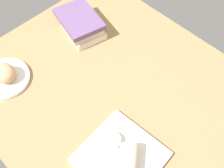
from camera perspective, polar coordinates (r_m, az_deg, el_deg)
The scene contains 7 objects.
dining_table at distance 106.25cm, azimuth 0.93°, elevation -2.36°, with size 110.00×90.00×4.00cm, color #9E754C.
round_plate at distance 114.95cm, azimuth -21.15°, elevation 1.06°, with size 19.29×19.29×1.40cm, color white.
scone_pastry at distance 111.67cm, azimuth -21.37°, elevation 2.14°, with size 9.57×8.34×6.30cm, color tan.
square_plate at distance 93.20cm, azimuth 1.75°, elevation -14.81°, with size 24.36×24.36×1.60cm, color silver.
sauce_cup at distance 92.80cm, azimuth 0.05°, elevation -11.60°, with size 5.82×5.82×2.47cm.
breakfast_wrap at distance 88.56cm, azimuth 3.30°, elevation -16.38°, with size 5.91×5.91×13.11cm, color beige.
book_stack at distance 121.71cm, azimuth -6.40°, elevation 12.09°, with size 23.61×19.31×8.11cm.
Camera 1 is at (-37.57, 39.54, 93.18)cm, focal length 44.53 mm.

